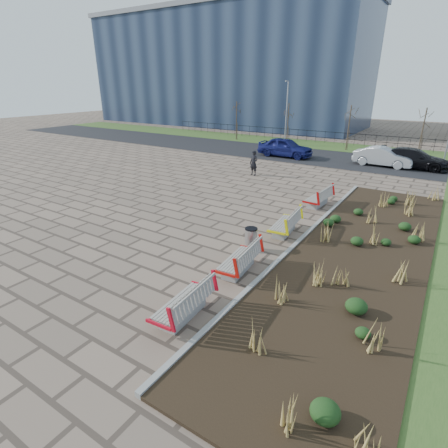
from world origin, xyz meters
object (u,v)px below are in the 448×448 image
Objects in this scene: bench_c at (284,222)px; lamp_west at (286,114)px; litter_bin at (251,239)px; car_black at (413,158)px; bench_a at (182,301)px; car_silver at (383,157)px; pedestrian at (254,163)px; car_blue at (285,147)px; bench_b at (238,258)px; bench_d at (318,196)px.

bench_c is 0.35× the size of lamp_west.
lamp_west is (-8.58, 22.79, 2.60)m from litter_bin.
litter_bin is 0.18× the size of car_black.
car_black reaches higher than bench_a.
bench_a is at bearing 179.74° from car_silver.
pedestrian is 12.15m from car_black.
car_blue is (-6.61, 15.22, 0.31)m from bench_c.
car_blue is (-6.61, 19.04, 0.31)m from bench_b.
pedestrian reaches higher than bench_b.
bench_a is 22.96m from car_blue.
lamp_west reaches higher than car_silver.
car_blue is at bearing 97.39° from car_silver.
car_black is (3.09, 16.38, 0.23)m from bench_c.
litter_bin is at bearing -106.05° from bench_c.
pedestrian is 0.39× the size of car_silver.
car_black is at bearing 76.09° from bench_b.
bench_a and bench_d have the same top height.
pedestrian is at bearing 107.79° from bench_a.
car_black is (3.09, 23.15, 0.23)m from bench_a.
car_silver reaches higher than litter_bin.
car_black is at bearing 79.26° from litter_bin.
bench_d is 6.43m from litter_bin.
bench_c is 10.03m from pedestrian.
pedestrian is at bearing 150.13° from bench_d.
car_blue reaches higher than bench_a.
bench_a is at bearing -86.23° from bench_d.
pedestrian is at bearing 120.66° from bench_c.
bench_c is (0.00, 3.82, 0.00)m from bench_b.
bench_d is at bearing 167.94° from car_black.
pedestrian reaches higher than car_black.
bench_c is (0.00, 6.77, 0.00)m from bench_a.
car_black is (3.09, 20.20, 0.23)m from bench_b.
pedestrian is at bearing 134.90° from car_black.
pedestrian is (-5.85, 3.89, 0.33)m from bench_d.
car_silver is (1.10, 15.87, 0.22)m from bench_c.
bench_d is 2.40× the size of litter_bin.
car_silver is (1.52, 18.03, 0.28)m from litter_bin.
car_blue is (-0.76, 7.07, -0.02)m from pedestrian.
car_blue reaches higher than bench_b.
bench_b is 3.82m from bench_c.
pedestrian is (-5.85, 14.91, 0.33)m from bench_a.
bench_b is at bearing -95.00° from bench_c.
lamp_west reaches higher than pedestrian.
car_silver is 0.71× the size of lamp_west.
bench_a is at bearing 174.65° from car_black.
car_black is 0.82× the size of lamp_west.
car_silver is (6.95, 7.73, -0.11)m from pedestrian.
lamp_west is at bearing 108.56° from bench_c.
litter_bin is at bearing -159.96° from car_blue.
bench_a is 22.67m from car_silver.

